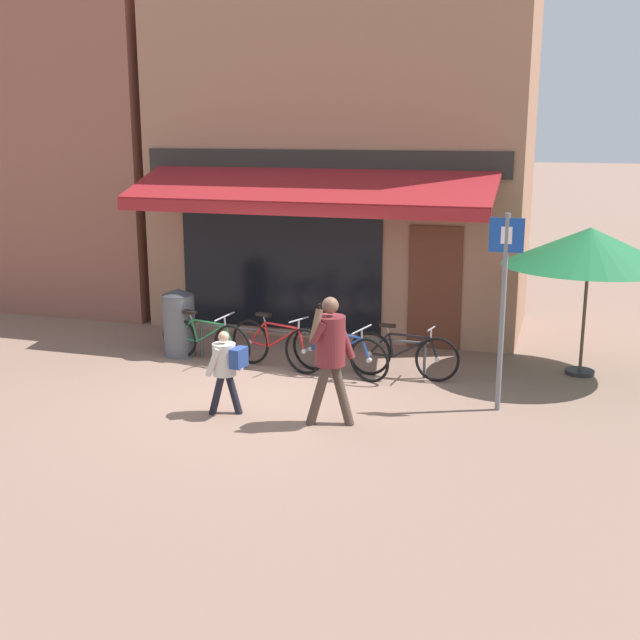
{
  "coord_description": "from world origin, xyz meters",
  "views": [
    {
      "loc": [
        4.08,
        -10.06,
        3.69
      ],
      "look_at": [
        0.8,
        0.39,
        1.05
      ],
      "focal_mm": 45.0,
      "sensor_mm": 36.0,
      "label": 1
    }
  ],
  "objects_px": {
    "bicycle_blue": "(339,353)",
    "litter_bin": "(179,322)",
    "parking_sign": "(504,293)",
    "bicycle_black": "(403,354)",
    "pedestrian_child": "(226,364)",
    "bicycle_red": "(277,345)",
    "pedestrian_adult": "(330,348)",
    "bicycle_green": "(205,340)",
    "cafe_parasol": "(590,247)"
  },
  "relations": [
    {
      "from": "cafe_parasol",
      "to": "pedestrian_adult",
      "type": "bearing_deg",
      "value": -133.43
    },
    {
      "from": "cafe_parasol",
      "to": "bicycle_green",
      "type": "bearing_deg",
      "value": -168.78
    },
    {
      "from": "bicycle_blue",
      "to": "bicycle_black",
      "type": "bearing_deg",
      "value": 31.15
    },
    {
      "from": "bicycle_black",
      "to": "litter_bin",
      "type": "height_order",
      "value": "litter_bin"
    },
    {
      "from": "litter_bin",
      "to": "pedestrian_child",
      "type": "bearing_deg",
      "value": -51.12
    },
    {
      "from": "litter_bin",
      "to": "parking_sign",
      "type": "bearing_deg",
      "value": -11.81
    },
    {
      "from": "bicycle_green",
      "to": "bicycle_red",
      "type": "relative_size",
      "value": 1.01
    },
    {
      "from": "litter_bin",
      "to": "bicycle_red",
      "type": "bearing_deg",
      "value": -6.58
    },
    {
      "from": "cafe_parasol",
      "to": "pedestrian_child",
      "type": "bearing_deg",
      "value": -143.74
    },
    {
      "from": "pedestrian_child",
      "to": "bicycle_blue",
      "type": "bearing_deg",
      "value": -106.5
    },
    {
      "from": "bicycle_black",
      "to": "parking_sign",
      "type": "bearing_deg",
      "value": -32.48
    },
    {
      "from": "bicycle_green",
      "to": "cafe_parasol",
      "type": "bearing_deg",
      "value": 22.87
    },
    {
      "from": "bicycle_red",
      "to": "parking_sign",
      "type": "xyz_separation_m",
      "value": [
        3.48,
        -0.9,
        1.22
      ]
    },
    {
      "from": "bicycle_black",
      "to": "pedestrian_child",
      "type": "relative_size",
      "value": 1.5
    },
    {
      "from": "litter_bin",
      "to": "cafe_parasol",
      "type": "distance_m",
      "value": 6.54
    },
    {
      "from": "litter_bin",
      "to": "cafe_parasol",
      "type": "height_order",
      "value": "cafe_parasol"
    },
    {
      "from": "parking_sign",
      "to": "bicycle_blue",
      "type": "bearing_deg",
      "value": 161.79
    },
    {
      "from": "bicycle_blue",
      "to": "cafe_parasol",
      "type": "relative_size",
      "value": 0.66
    },
    {
      "from": "pedestrian_child",
      "to": "bicycle_red",
      "type": "bearing_deg",
      "value": -79.2
    },
    {
      "from": "litter_bin",
      "to": "cafe_parasol",
      "type": "relative_size",
      "value": 0.44
    },
    {
      "from": "bicycle_black",
      "to": "pedestrian_child",
      "type": "distance_m",
      "value": 2.95
    },
    {
      "from": "bicycle_black",
      "to": "parking_sign",
      "type": "xyz_separation_m",
      "value": [
        1.51,
        -1.02,
        1.24
      ]
    },
    {
      "from": "bicycle_blue",
      "to": "pedestrian_child",
      "type": "bearing_deg",
      "value": -96.17
    },
    {
      "from": "litter_bin",
      "to": "parking_sign",
      "type": "height_order",
      "value": "parking_sign"
    },
    {
      "from": "pedestrian_child",
      "to": "bicycle_green",
      "type": "bearing_deg",
      "value": -49.95
    },
    {
      "from": "pedestrian_adult",
      "to": "bicycle_blue",
      "type": "bearing_deg",
      "value": -68.03
    },
    {
      "from": "bicycle_red",
      "to": "bicycle_blue",
      "type": "distance_m",
      "value": 1.04
    },
    {
      "from": "pedestrian_adult",
      "to": "litter_bin",
      "type": "xyz_separation_m",
      "value": [
        -3.29,
        2.3,
        -0.45
      ]
    },
    {
      "from": "bicycle_green",
      "to": "bicycle_black",
      "type": "xyz_separation_m",
      "value": [
        3.2,
        0.14,
        -0.01
      ]
    },
    {
      "from": "pedestrian_child",
      "to": "cafe_parasol",
      "type": "bearing_deg",
      "value": -135.64
    },
    {
      "from": "bicycle_red",
      "to": "pedestrian_adult",
      "type": "distance_m",
      "value": 2.65
    },
    {
      "from": "bicycle_blue",
      "to": "litter_bin",
      "type": "height_order",
      "value": "litter_bin"
    },
    {
      "from": "litter_bin",
      "to": "parking_sign",
      "type": "relative_size",
      "value": 0.43
    },
    {
      "from": "pedestrian_child",
      "to": "parking_sign",
      "type": "bearing_deg",
      "value": -151.81
    },
    {
      "from": "bicycle_black",
      "to": "cafe_parasol",
      "type": "distance_m",
      "value": 3.18
    },
    {
      "from": "bicycle_red",
      "to": "bicycle_black",
      "type": "xyz_separation_m",
      "value": [
        1.98,
        0.12,
        -0.02
      ]
    },
    {
      "from": "bicycle_blue",
      "to": "cafe_parasol",
      "type": "height_order",
      "value": "cafe_parasol"
    },
    {
      "from": "bicycle_red",
      "to": "bicycle_blue",
      "type": "height_order",
      "value": "bicycle_red"
    },
    {
      "from": "pedestrian_adult",
      "to": "cafe_parasol",
      "type": "xyz_separation_m",
      "value": [
        3.04,
        3.21,
        0.94
      ]
    },
    {
      "from": "bicycle_green",
      "to": "bicycle_red",
      "type": "bearing_deg",
      "value": 12.5
    },
    {
      "from": "bicycle_blue",
      "to": "pedestrian_adult",
      "type": "height_order",
      "value": "pedestrian_adult"
    },
    {
      "from": "bicycle_green",
      "to": "cafe_parasol",
      "type": "xyz_separation_m",
      "value": [
        5.76,
        1.14,
        1.59
      ]
    },
    {
      "from": "pedestrian_child",
      "to": "parking_sign",
      "type": "relative_size",
      "value": 0.43
    },
    {
      "from": "bicycle_blue",
      "to": "litter_bin",
      "type": "bearing_deg",
      "value": -167.58
    },
    {
      "from": "pedestrian_child",
      "to": "litter_bin",
      "type": "bearing_deg",
      "value": -43.02
    },
    {
      "from": "pedestrian_adult",
      "to": "litter_bin",
      "type": "height_order",
      "value": "pedestrian_adult"
    },
    {
      "from": "pedestrian_child",
      "to": "litter_bin",
      "type": "xyz_separation_m",
      "value": [
        -1.89,
        2.34,
        -0.13
      ]
    },
    {
      "from": "bicycle_black",
      "to": "bicycle_red",
      "type": "bearing_deg",
      "value": -174.91
    },
    {
      "from": "bicycle_green",
      "to": "pedestrian_adult",
      "type": "bearing_deg",
      "value": -25.68
    },
    {
      "from": "bicycle_red",
      "to": "cafe_parasol",
      "type": "distance_m",
      "value": 4.94
    }
  ]
}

